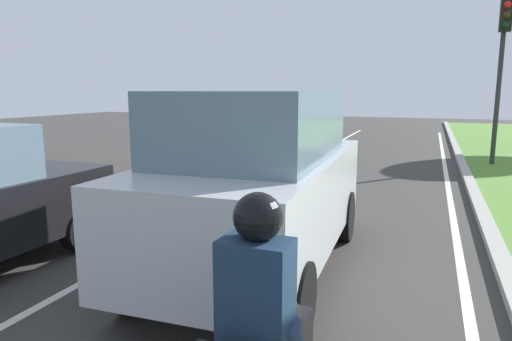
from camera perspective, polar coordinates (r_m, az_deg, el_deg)
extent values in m
plane|color=#383533|center=(11.65, 5.04, -1.38)|extent=(60.00, 60.00, 0.00)
cube|color=silver|center=(11.85, 1.79, -1.14)|extent=(0.12, 32.00, 0.01)
cube|color=silver|center=(11.23, 23.00, -2.56)|extent=(0.12, 32.00, 0.01)
cube|color=#9E9B93|center=(11.26, 25.57, -2.42)|extent=(0.24, 48.00, 0.12)
cube|color=#B7BABF|center=(5.78, 0.45, -3.59)|extent=(2.05, 4.56, 1.10)
cube|color=slate|center=(5.50, -0.04, 5.74)|extent=(1.79, 2.76, 0.80)
cylinder|color=black|center=(7.60, -2.15, -4.55)|extent=(0.25, 0.77, 0.76)
cylinder|color=black|center=(7.18, 11.04, -5.61)|extent=(0.25, 0.77, 0.76)
cylinder|color=black|center=(5.02, -15.15, -12.73)|extent=(0.25, 0.77, 0.76)
cylinder|color=black|center=(4.35, 5.15, -16.06)|extent=(0.25, 0.77, 0.76)
cylinder|color=black|center=(8.26, -29.37, -5.11)|extent=(0.23, 0.64, 0.64)
cylinder|color=black|center=(7.09, -21.07, -6.81)|extent=(0.23, 0.64, 0.64)
ellipsoid|color=black|center=(3.14, 2.88, -18.30)|extent=(0.29, 0.51, 0.24)
cube|color=#192D47|center=(2.63, -0.03, -14.87)|extent=(0.41, 0.27, 0.60)
sphere|color=black|center=(2.51, 0.24, -5.87)|extent=(0.28, 0.28, 0.28)
cylinder|color=navy|center=(2.97, -2.32, -20.10)|extent=(0.17, 0.30, 0.45)
cylinder|color=#2D2D2D|center=(15.67, 28.13, 9.77)|extent=(0.14, 0.14, 5.09)
cube|color=black|center=(15.61, 28.81, 16.62)|extent=(0.32, 0.24, 0.90)
sphere|color=red|center=(15.52, 28.96, 17.70)|extent=(0.20, 0.20, 0.20)
sphere|color=#382B0C|center=(15.48, 28.87, 16.68)|extent=(0.20, 0.20, 0.20)
sphere|color=black|center=(15.45, 28.78, 15.65)|extent=(0.20, 0.20, 0.20)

